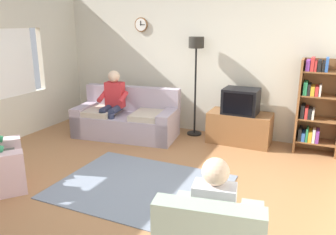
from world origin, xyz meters
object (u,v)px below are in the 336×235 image
object	(u,v)px
floor_lamp	(196,59)
person_in_right_armchair	(215,212)
tv_stand	(240,128)
tv	(241,101)
person_on_couch	(113,100)
bookshelf	(316,105)
couch	(127,120)

from	to	relation	value
floor_lamp	person_in_right_armchair	bearing A→B (deg)	-67.20
person_in_right_armchair	tv_stand	bearing A→B (deg)	99.57
tv	floor_lamp	bearing A→B (deg)	172.16
tv	person_on_couch	size ratio (longest dim) A/B	0.48
tv	person_on_couch	world-z (taller)	person_on_couch
bookshelf	floor_lamp	size ratio (longest dim) A/B	0.86
bookshelf	person_in_right_armchair	distance (m)	3.52
tv_stand	floor_lamp	distance (m)	1.48
tv_stand	person_on_couch	distance (m)	2.39
floor_lamp	person_in_right_armchair	distance (m)	3.88
couch	person_in_right_armchair	size ratio (longest dim) A/B	1.79
floor_lamp	person_on_couch	xyz separation A→B (m)	(-1.37, -0.72, -0.75)
floor_lamp	person_on_couch	world-z (taller)	floor_lamp
couch	tv	world-z (taller)	tv
bookshelf	person_on_couch	bearing A→B (deg)	-168.86
tv_stand	person_in_right_armchair	size ratio (longest dim) A/B	0.98
couch	floor_lamp	xyz separation A→B (m)	(1.15, 0.61, 1.14)
floor_lamp	tv_stand	bearing A→B (deg)	-6.31
tv_stand	person_on_couch	world-z (taller)	person_on_couch
person_in_right_armchair	person_on_couch	bearing A→B (deg)	135.71
couch	tv_stand	world-z (taller)	couch
couch	bookshelf	xyz separation A→B (m)	(3.26, 0.58, 0.50)
person_on_couch	person_in_right_armchair	size ratio (longest dim) A/B	1.11
couch	floor_lamp	distance (m)	1.73
couch	floor_lamp	size ratio (longest dim) A/B	1.08
bookshelf	person_on_couch	size ratio (longest dim) A/B	1.28
couch	bookshelf	distance (m)	3.34
tv_stand	tv	bearing A→B (deg)	-90.00
bookshelf	person_on_couch	world-z (taller)	bookshelf
couch	tv	bearing A→B (deg)	13.37
person_on_couch	couch	bearing A→B (deg)	25.51
person_on_couch	person_in_right_armchair	xyz separation A→B (m)	(2.84, -2.77, -0.09)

